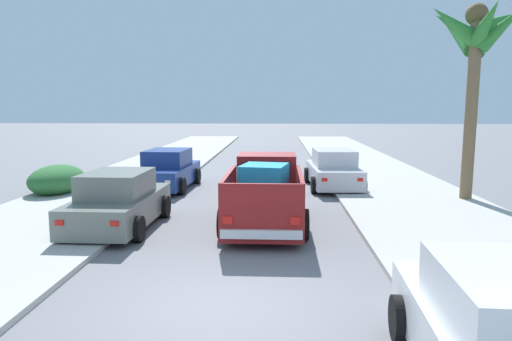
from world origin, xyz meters
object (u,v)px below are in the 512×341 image
at_px(car_left_near, 333,170).
at_px(palm_tree_left_fore, 475,42).
at_px(car_right_mid, 167,170).
at_px(car_right_near, 510,340).
at_px(hedge_bush, 57,180).
at_px(car_left_mid, 119,202).
at_px(pickup_truck, 266,195).

height_order(car_left_near, palm_tree_left_fore, palm_tree_left_fore).
bearing_deg(car_right_mid, car_right_near, -63.27).
bearing_deg(hedge_bush, palm_tree_left_fore, -2.66).
bearing_deg(car_left_near, car_right_mid, -176.41).
relative_size(car_left_mid, car_right_mid, 0.99).
xyz_separation_m(car_right_near, palm_tree_left_fore, (3.90, 11.47, 4.61)).
relative_size(car_left_near, palm_tree_left_fore, 0.66).
distance_m(pickup_truck, hedge_bush, 8.79).
bearing_deg(car_right_mid, hedge_bush, -157.92).
height_order(car_left_mid, car_right_mid, same).
xyz_separation_m(pickup_truck, car_right_near, (2.87, -8.02, -0.11)).
height_order(car_right_near, palm_tree_left_fore, palm_tree_left_fore).
xyz_separation_m(pickup_truck, hedge_bush, (-7.76, 4.12, -0.27)).
bearing_deg(car_left_mid, car_left_near, 46.04).
distance_m(car_right_near, car_left_mid, 10.02).
distance_m(car_left_mid, palm_tree_left_fore, 12.32).
relative_size(car_left_near, car_right_mid, 1.00).
xyz_separation_m(palm_tree_left_fore, hedge_bush, (-14.54, 0.67, -4.77)).
relative_size(pickup_truck, car_left_mid, 1.22).
bearing_deg(car_right_near, car_left_near, 91.28).
distance_m(pickup_truck, palm_tree_left_fore, 8.83).
relative_size(car_right_mid, hedge_bush, 1.55).
bearing_deg(car_left_near, palm_tree_left_fore, -31.73).
distance_m(car_right_mid, palm_tree_left_fore, 11.93).
distance_m(car_right_near, palm_tree_left_fore, 12.96).
xyz_separation_m(car_right_mid, hedge_bush, (-3.75, -1.52, -0.16)).
bearing_deg(hedge_bush, pickup_truck, -27.95).
distance_m(pickup_truck, car_right_near, 8.52).
xyz_separation_m(car_right_near, car_left_mid, (-6.77, 7.38, 0.00)).
bearing_deg(hedge_bush, car_left_near, 10.61).
xyz_separation_m(car_left_mid, hedge_bush, (-3.86, 4.76, -0.16)).
distance_m(car_left_near, car_left_mid, 9.30).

